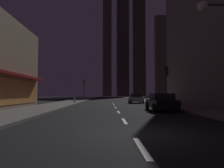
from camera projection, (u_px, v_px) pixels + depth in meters
ground_plane at (112, 102)px, 39.22m from camera, size 78.00×136.00×0.10m
sidewalk_right at (148, 101)px, 39.40m from camera, size 4.00×76.00×0.15m
sidewalk_left at (75, 101)px, 39.06m from camera, size 4.00×76.00×0.15m
lane_marking_center at (117, 110)px, 18.26m from camera, size 0.16×28.20×0.01m
skyscraper_distant_tall at (107, 44)px, 139.17m from camera, size 5.78×8.28×70.87m
skyscraper_distant_mid at (123, 38)px, 134.16m from camera, size 7.81×6.43×76.41m
skyscraper_distant_short at (139, 41)px, 138.03m from camera, size 8.06×5.21×74.28m
skyscraper_distant_slender at (160, 56)px, 148.65m from camera, size 7.59×5.62×58.47m
car_parked_near at (161, 102)px, 16.87m from camera, size 1.98×4.24×1.45m
car_parked_far at (136, 98)px, 31.61m from camera, size 1.98×4.24×1.45m
fire_hydrant_far_left at (75, 100)px, 31.53m from camera, size 0.42×0.30×0.65m
traffic_light_near_right at (166, 77)px, 21.90m from camera, size 0.32×0.48×4.20m
traffic_light_far_left at (84, 85)px, 41.19m from camera, size 0.32×0.48×4.20m
street_lamp_right at (216, 30)px, 11.69m from camera, size 1.96×0.56×6.58m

